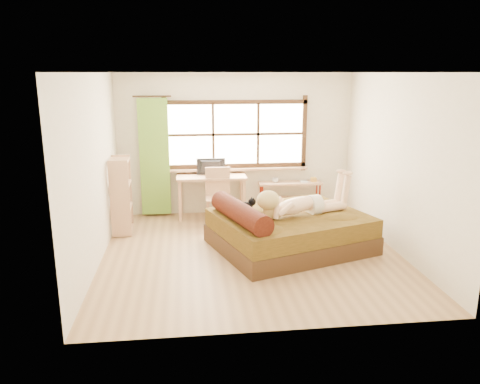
{
  "coord_description": "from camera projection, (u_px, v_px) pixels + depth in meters",
  "views": [
    {
      "loc": [
        -0.95,
        -6.68,
        2.7
      ],
      "look_at": [
        -0.15,
        0.2,
        0.93
      ],
      "focal_mm": 35.0,
      "sensor_mm": 36.0,
      "label": 1
    }
  ],
  "objects": [
    {
      "name": "window",
      "position": [
        236.0,
        137.0,
        8.96
      ],
      "size": [
        2.8,
        0.16,
        1.46
      ],
      "color": "#FFEDBF",
      "rests_on": "wall_back"
    },
    {
      "name": "bookshelf",
      "position": [
        121.0,
        195.0,
        7.99
      ],
      "size": [
        0.34,
        0.58,
        1.31
      ],
      "rotation": [
        0.0,
        0.0,
        0.04
      ],
      "color": "tan",
      "rests_on": "floor"
    },
    {
      "name": "curtain",
      "position": [
        155.0,
        157.0,
        8.79
      ],
      "size": [
        0.55,
        0.1,
        2.2
      ],
      "primitive_type": "cube",
      "color": "#498B26",
      "rests_on": "wall_back"
    },
    {
      "name": "kitten",
      "position": [
        244.0,
        205.0,
        7.28
      ],
      "size": [
        0.36,
        0.23,
        0.27
      ],
      "primitive_type": null,
      "rotation": [
        0.0,
        0.0,
        0.33
      ],
      "color": "black",
      "rests_on": "bed"
    },
    {
      "name": "monitor",
      "position": [
        211.0,
        167.0,
        8.83
      ],
      "size": [
        0.54,
        0.08,
        0.31
      ],
      "primitive_type": "imported",
      "rotation": [
        0.0,
        0.0,
        3.12
      ],
      "color": "black",
      "rests_on": "desk"
    },
    {
      "name": "pipe_shelf",
      "position": [
        291.0,
        190.0,
        9.2
      ],
      "size": [
        1.24,
        0.35,
        0.7
      ],
      "rotation": [
        0.0,
        0.0,
        -0.03
      ],
      "color": "tan",
      "rests_on": "floor"
    },
    {
      "name": "woman",
      "position": [
        301.0,
        194.0,
        7.18
      ],
      "size": [
        1.62,
        0.92,
        0.67
      ],
      "primitive_type": null,
      "rotation": [
        0.0,
        0.0,
        0.33
      ],
      "color": "beige",
      "rests_on": "bed"
    },
    {
      "name": "bed",
      "position": [
        287.0,
        230.0,
        7.34
      ],
      "size": [
        2.68,
        2.4,
        0.85
      ],
      "rotation": [
        0.0,
        0.0,
        0.33
      ],
      "color": "#35220F",
      "rests_on": "floor"
    },
    {
      "name": "wall_back",
      "position": [
        236.0,
        145.0,
        9.03
      ],
      "size": [
        4.5,
        0.0,
        4.5
      ],
      "primitive_type": "plane",
      "rotation": [
        1.57,
        0.0,
        0.0
      ],
      "color": "silver",
      "rests_on": "floor"
    },
    {
      "name": "desk",
      "position": [
        211.0,
        181.0,
        8.85
      ],
      "size": [
        1.31,
        0.62,
        0.81
      ],
      "rotation": [
        0.0,
        0.0,
        -0.02
      ],
      "color": "tan",
      "rests_on": "floor"
    },
    {
      "name": "chair",
      "position": [
        218.0,
        193.0,
        8.55
      ],
      "size": [
        0.46,
        0.46,
        1.02
      ],
      "rotation": [
        0.0,
        0.0,
        -0.02
      ],
      "color": "tan",
      "rests_on": "floor"
    },
    {
      "name": "book",
      "position": [
        300.0,
        181.0,
        9.18
      ],
      "size": [
        0.15,
        0.2,
        0.02
      ],
      "primitive_type": "imported",
      "rotation": [
        0.0,
        0.0,
        -0.03
      ],
      "color": "gray",
      "rests_on": "pipe_shelf"
    },
    {
      "name": "ceiling",
      "position": [
        252.0,
        72.0,
        6.53
      ],
      "size": [
        4.5,
        4.5,
        0.0
      ],
      "primitive_type": "plane",
      "rotation": [
        3.14,
        0.0,
        0.0
      ],
      "color": "white",
      "rests_on": "wall_back"
    },
    {
      "name": "floor",
      "position": [
        251.0,
        253.0,
        7.2
      ],
      "size": [
        4.5,
        4.5,
        0.0
      ],
      "primitive_type": "plane",
      "color": "#9E754C",
      "rests_on": "ground"
    },
    {
      "name": "wall_left",
      "position": [
        95.0,
        171.0,
        6.62
      ],
      "size": [
        0.0,
        4.5,
        4.5
      ],
      "primitive_type": "plane",
      "rotation": [
        1.57,
        0.0,
        1.57
      ],
      "color": "silver",
      "rests_on": "floor"
    },
    {
      "name": "cup",
      "position": [
        275.0,
        180.0,
        9.11
      ],
      "size": [
        0.12,
        0.12,
        0.09
      ],
      "primitive_type": "imported",
      "rotation": [
        0.0,
        0.0,
        -0.03
      ],
      "color": "gray",
      "rests_on": "pipe_shelf"
    },
    {
      "name": "wall_right",
      "position": [
        398.0,
        164.0,
        7.12
      ],
      "size": [
        0.0,
        4.5,
        4.5
      ],
      "primitive_type": "plane",
      "rotation": [
        1.57,
        0.0,
        -1.57
      ],
      "color": "silver",
      "rests_on": "floor"
    },
    {
      "name": "wall_front",
      "position": [
        283.0,
        211.0,
        4.7
      ],
      "size": [
        4.5,
        0.0,
        4.5
      ],
      "primitive_type": "plane",
      "rotation": [
        -1.57,
        0.0,
        0.0
      ],
      "color": "silver",
      "rests_on": "floor"
    }
  ]
}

